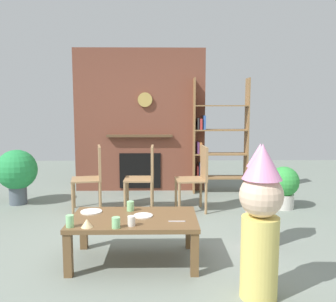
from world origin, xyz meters
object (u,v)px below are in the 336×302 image
Objects in this scene: paper_cup_far_left at (70,221)px; child_in_pink at (259,193)px; dining_chair_left at (93,174)px; dining_chair_middle at (146,174)px; paper_cup_center at (116,223)px; potted_plant_short at (17,172)px; paper_cup_near_right at (130,206)px; paper_plate_rear at (143,216)px; child_with_cone_hat at (261,218)px; bookshelf at (216,141)px; paper_cup_near_left at (131,221)px; coffee_table at (134,223)px; dining_chair_right at (197,174)px; birthday_cake_slice at (87,223)px; potted_plant_tall at (284,185)px; paper_plate_front at (91,212)px.

child_in_pink reaches higher than paper_cup_far_left.
dining_chair_left and dining_chair_middle have the same top height.
paper_cup_center is 2.90m from potted_plant_short.
paper_cup_near_right reaches higher than paper_plate_rear.
paper_cup_near_right is 0.67m from paper_cup_far_left.
dining_chair_left reaches higher than paper_cup_center.
paper_cup_center is 0.09× the size of child_in_pink.
child_with_cone_hat is 1.30× the size of dining_chair_middle.
potted_plant_short is at bearing -166.84° from bookshelf.
paper_cup_near_left is 0.83× the size of paper_cup_far_left.
dining_chair_right reaches higher than coffee_table.
paper_cup_near_right is 0.58m from birthday_cake_slice.
potted_plant_short is (-1.91, 0.35, -0.02)m from dining_chair_middle.
paper_cup_near_right is (-0.05, 0.21, 0.11)m from coffee_table.
potted_plant_tall is (1.99, 1.98, -0.13)m from paper_cup_near_left.
child_with_cone_hat is 2.53m from dining_chair_middle.
child_with_cone_hat is at bearing -39.93° from paper_cup_near_right.
paper_cup_far_left is at bearing 74.11° from dining_chair_middle.
dining_chair_right reaches higher than paper_plate_front.
potted_plant_short is at bearing 175.81° from potted_plant_tall.
paper_plate_front is at bearing 77.54° from paper_cup_far_left.
child_with_cone_hat is (1.37, -0.39, 0.16)m from birthday_cake_slice.
birthday_cake_slice is 1.99m from dining_chair_middle.
potted_plant_short reaches higher than paper_plate_rear.
child_in_pink is at bearing 20.56° from birthday_cake_slice.
paper_plate_rear is 0.15× the size of child_with_cone_hat.
paper_plate_rear is (0.09, 0.27, -0.04)m from paper_cup_near_left.
paper_plate_front is at bearing -121.76° from bookshelf.
paper_cup_near_left reaches higher than birthday_cake_slice.
paper_cup_near_right is 2.57m from potted_plant_short.
paper_cup_near_right is at bearing 96.02° from paper_cup_near_left.
child_with_cone_hat is 1.09× the size of child_in_pink.
paper_cup_near_right is at bearing -44.77° from potted_plant_short.
paper_cup_near_right is 0.38m from paper_plate_front.
dining_chair_middle is at bearing -33.92° from child_with_cone_hat.
coffee_table is 11.20× the size of paper_cup_far_left.
dining_chair_left reaches higher than paper_plate_rear.
paper_cup_far_left is at bearing 51.22° from dining_chair_right.
dining_chair_middle is 0.71m from dining_chair_right.
paper_cup_near_right is 0.09× the size of child_in_pink.
potted_plant_tall is at bearing -4.19° from potted_plant_short.
coffee_table is 6.49× the size of paper_plate_rear.
child_in_pink reaches higher than coffee_table.
child_with_cone_hat is 3.93m from potted_plant_short.
dining_chair_left is at bearing -7.13° from dining_chair_right.
dining_chair_left is 1.44m from dining_chair_right.
coffee_table is 2.64m from potted_plant_tall.
paper_cup_near_left reaches higher than coffee_table.
birthday_cake_slice is (-1.54, -3.00, -0.41)m from bookshelf.
child_with_cone_hat is at bearing -112.50° from potted_plant_tall.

